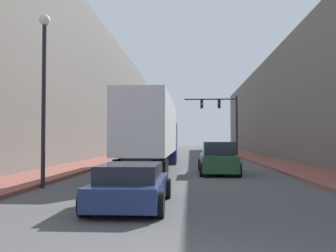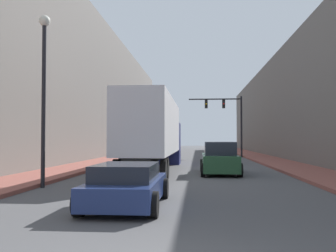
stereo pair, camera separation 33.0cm
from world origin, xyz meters
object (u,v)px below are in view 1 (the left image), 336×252
Objects in this scene: suv_car at (218,159)px; traffic_signal_gantry at (224,115)px; semi_truck at (153,131)px; sedan_car at (131,185)px; street_lamp at (44,76)px.

traffic_signal_gantry reaches higher than suv_car.
semi_truck is 3.34× the size of sedan_car.
semi_truck is 2.11× the size of street_lamp.
sedan_car is 6.65m from street_lamp.
traffic_signal_gantry reaches higher than semi_truck.
traffic_signal_gantry is 0.94× the size of street_lamp.
semi_truck is 18.04m from traffic_signal_gantry.
semi_truck is 2.25× the size of traffic_signal_gantry.
street_lamp reaches higher than semi_truck.
street_lamp is (-4.04, 3.70, 3.77)m from sedan_car.
sedan_car is (0.58, -11.90, -1.77)m from semi_truck.
traffic_signal_gantry reaches higher than sedan_car.
traffic_signal_gantry is (5.83, 16.95, 2.01)m from semi_truck.
suv_car is at bearing -96.34° from traffic_signal_gantry.
suv_car reaches higher than sedan_car.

